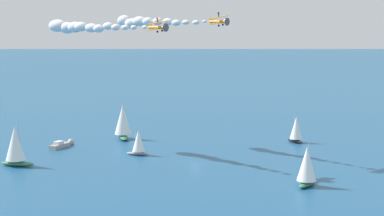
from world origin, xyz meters
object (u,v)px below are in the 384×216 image
object	(u,v)px
sailboat_far_port	(307,166)
biplane_wingman	(158,27)
wingwalker_wingman	(157,19)
motorboat_inshore	(62,145)
biplane_lead	(219,21)
sailboat_far_stbd	(123,121)
wingwalker_lead	(219,14)
sailboat_near_centre	(296,129)
sailboat_offshore	(138,142)
sailboat_trailing	(15,146)

from	to	relation	value
sailboat_far_port	biplane_wingman	world-z (taller)	biplane_wingman
wingwalker_wingman	sailboat_far_port	bearing A→B (deg)	104.50
sailboat_far_port	motorboat_inshore	world-z (taller)	sailboat_far_port
motorboat_inshore	biplane_lead	bearing A→B (deg)	114.65
sailboat_far_stbd	wingwalker_wingman	bearing A→B (deg)	62.56
sailboat_far_port	biplane_wingman	xyz separation A→B (m)	(10.61, -42.25, 34.12)
sailboat_far_port	sailboat_far_stbd	bearing A→B (deg)	-96.93
sailboat_far_port	wingwalker_lead	bearing A→B (deg)	-103.40
sailboat_far_port	biplane_lead	distance (m)	52.44
sailboat_near_centre	biplane_wingman	bearing A→B (deg)	-7.35
sailboat_offshore	sailboat_near_centre	bearing A→B (deg)	155.19
sailboat_trailing	wingwalker_wingman	bearing A→B (deg)	132.12
sailboat_far_port	motorboat_inshore	bearing A→B (deg)	-81.31
sailboat_far_stbd	biplane_lead	bearing A→B (deg)	88.92
sailboat_trailing	biplane_lead	world-z (taller)	biplane_lead
sailboat_far_port	biplane_wingman	size ratio (longest dim) A/B	1.54
biplane_lead	biplane_wingman	world-z (taller)	biplane_lead
wingwalker_wingman	biplane_wingman	bearing A→B (deg)	-177.62
sailboat_offshore	biplane_lead	bearing A→B (deg)	122.41
sailboat_trailing	biplane_lead	distance (m)	68.57
motorboat_inshore	wingwalker_lead	bearing A→B (deg)	114.35
sailboat_near_centre	wingwalker_lead	size ratio (longest dim) A/B	6.57
sailboat_trailing	wingwalker_wingman	xyz separation A→B (m)	(-27.25, 30.15, 35.52)
sailboat_trailing	wingwalker_lead	world-z (taller)	wingwalker_lead
sailboat_near_centre	motorboat_inshore	xyz separation A→B (m)	(59.59, -50.96, -3.79)
sailboat_offshore	biplane_wingman	bearing A→B (deg)	68.19
sailboat_offshore	wingwalker_lead	bearing A→B (deg)	121.80
sailboat_far_stbd	biplane_wingman	bearing A→B (deg)	62.89
sailboat_near_centre	biplane_wingman	size ratio (longest dim) A/B	1.37
biplane_lead	sailboat_near_centre	bearing A→B (deg)	176.36
sailboat_trailing	biplane_wingman	xyz separation A→B (m)	(-27.56, 30.13, 33.39)
sailboat_far_stbd	biplane_wingman	distance (m)	56.10
sailboat_near_centre	sailboat_offshore	distance (m)	55.81
motorboat_inshore	sailboat_offshore	bearing A→B (deg)	107.98
sailboat_far_port	wingwalker_lead	distance (m)	53.85
motorboat_inshore	sailboat_far_port	bearing A→B (deg)	98.69
sailboat_near_centre	wingwalker_lead	world-z (taller)	wingwalker_lead
biplane_lead	wingwalker_lead	world-z (taller)	wingwalker_lead
sailboat_trailing	wingwalker_lead	distance (m)	69.48
sailboat_far_port	biplane_lead	bearing A→B (deg)	-103.84
sailboat_offshore	wingwalker_wingman	distance (m)	41.17
biplane_lead	biplane_wingman	size ratio (longest dim) A/B	1.00
sailboat_far_stbd	sailboat_offshore	world-z (taller)	sailboat_far_stbd
wingwalker_wingman	motorboat_inshore	bearing A→B (deg)	-87.11
motorboat_inshore	biplane_lead	world-z (taller)	biplane_lead
motorboat_inshore	biplane_wingman	size ratio (longest dim) A/B	1.43
sailboat_offshore	biplane_lead	size ratio (longest dim) A/B	1.23
sailboat_far_port	wingwalker_lead	world-z (taller)	wingwalker_lead
motorboat_inshore	wingwalker_wingman	size ratio (longest dim) A/B	6.89
sailboat_far_stbd	biplane_wingman	xyz separation A→B (m)	(20.64, 40.33, 33.07)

